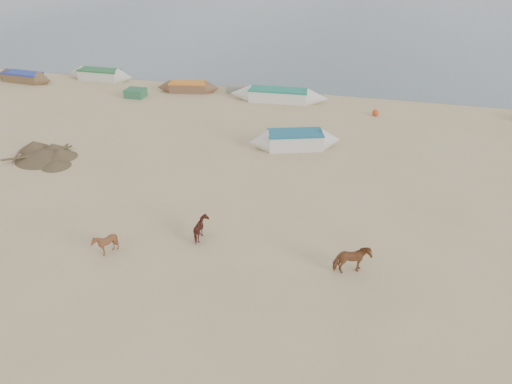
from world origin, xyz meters
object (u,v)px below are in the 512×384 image
at_px(cow_adult, 352,260).
at_px(near_canoe, 295,140).
at_px(calf_front, 105,243).
at_px(calf_right, 202,229).

distance_m(cow_adult, near_canoe, 11.77).
height_order(calf_front, near_canoe, near_canoe).
height_order(calf_front, calf_right, calf_front).
distance_m(calf_front, near_canoe, 13.36).
xyz_separation_m(cow_adult, calf_front, (-9.61, -1.25, -0.08)).
bearing_deg(calf_right, calf_front, 90.20).
relative_size(calf_front, calf_right, 1.05).
relative_size(calf_right, near_canoe, 0.18).
relative_size(cow_adult, calf_front, 1.38).
height_order(cow_adult, calf_front, cow_adult).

